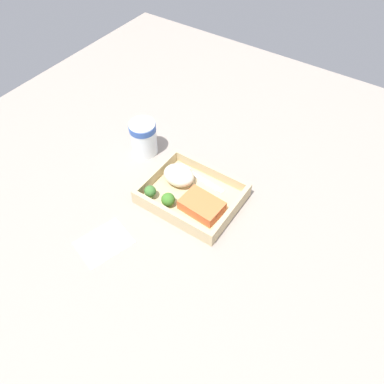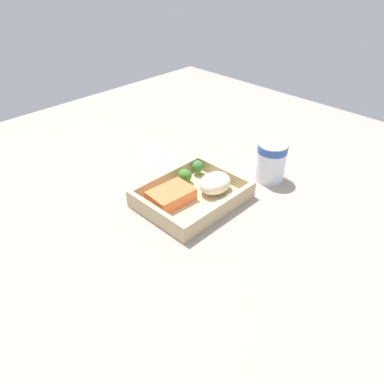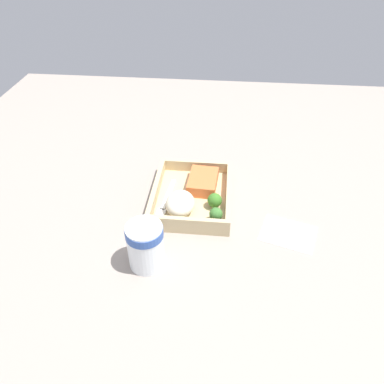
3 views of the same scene
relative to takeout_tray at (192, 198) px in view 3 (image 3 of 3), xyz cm
name	(u,v)px [view 3 (image 3 of 3)]	position (x,y,z in cm)	size (l,w,h in cm)	color
ground_plane	(192,203)	(0.00, 0.00, -1.60)	(160.00, 160.00, 2.00)	gray
takeout_tray	(192,198)	(0.00, 0.00, 0.00)	(24.45, 19.56, 1.20)	tan
tray_rim	(192,192)	(0.00, 0.00, 2.13)	(24.45, 19.56, 3.07)	tan
salmon_fillet	(203,182)	(-4.59, 2.41, 2.12)	(10.29, 7.20, 3.05)	orange
mashed_potatoes	(180,203)	(5.78, -2.26, 3.00)	(8.64, 6.95, 4.79)	beige
broccoli_floret_1	(216,214)	(8.65, 6.39, 2.83)	(3.10, 3.10, 3.88)	#779B51
broccoli_floret_2	(215,200)	(3.35, 5.85, 2.57)	(3.55, 3.55, 3.81)	#75A15C
fork	(166,200)	(2.39, -6.34, 0.82)	(15.89, 3.22, 0.44)	white
paper_cup	(145,244)	(21.67, -7.38, 5.22)	(7.65, 7.65, 10.41)	white
receipt_slip	(288,233)	(9.86, 23.23, -0.48)	(9.29, 12.09, 0.24)	white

